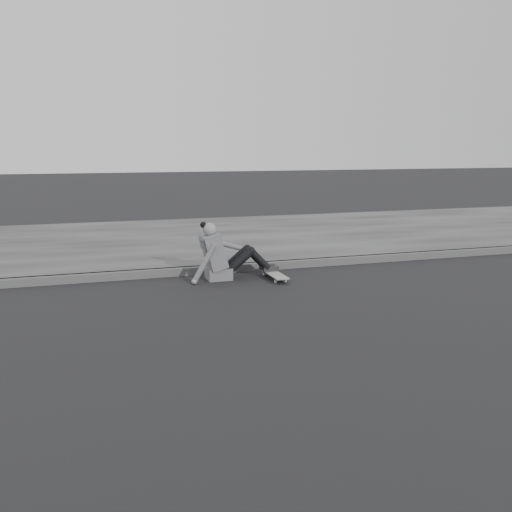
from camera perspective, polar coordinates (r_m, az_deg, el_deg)
The scene contains 5 objects.
ground at distance 6.80m, azimuth 5.33°, elevation -5.89°, with size 80.00×80.00×0.00m, color black.
curb at distance 9.14m, azimuth -1.02°, elevation -1.12°, with size 24.00×0.16×0.12m, color #464646.
sidewalk at distance 12.02m, azimuth -5.21°, elevation 1.72°, with size 24.00×6.00×0.12m, color #3B3B3B.
skateboard at distance 8.58m, azimuth 1.85°, elevation -1.85°, with size 0.20×0.78×0.09m.
seated_woman at distance 8.54m, azimuth -3.35°, elevation 0.06°, with size 1.38×0.46×0.88m.
Camera 1 is at (-2.59, -5.98, 1.95)m, focal length 40.00 mm.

